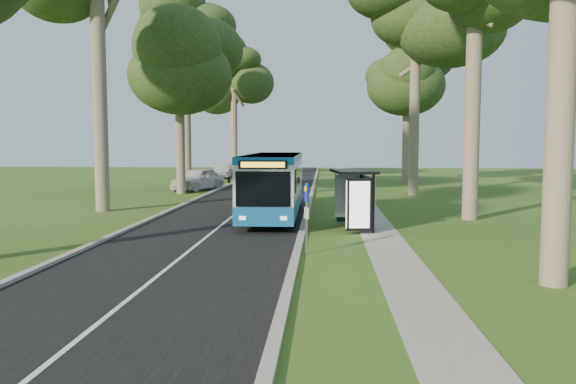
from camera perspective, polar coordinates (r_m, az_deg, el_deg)
name	(u,v)px	position (r m, az deg, el deg)	size (l,w,h in m)	color
ground	(300,240)	(20.28, 1.26, -4.92)	(120.00, 120.00, 0.00)	#305019
road	(244,207)	(30.48, -4.52, -1.58)	(7.00, 100.00, 0.02)	black
kerb_east	(308,207)	(30.17, 2.07, -1.54)	(0.25, 100.00, 0.12)	#9E9B93
kerb_west	(180,206)	(31.16, -10.91, -1.42)	(0.25, 100.00, 0.12)	#9E9B93
centre_line	(244,207)	(30.47, -4.52, -1.55)	(0.12, 100.00, 0.01)	white
footpath	(364,208)	(30.24, 7.76, -1.66)	(1.50, 100.00, 0.02)	gray
bus	(274,184)	(26.74, -1.41, 0.79)	(2.48, 11.20, 2.96)	silver
bus_stop_sign	(307,209)	(17.58, 1.90, -1.78)	(0.16, 0.30, 2.24)	gray
bus_shelter	(357,189)	(22.43, 7.03, 0.35)	(1.88, 2.98, 2.41)	black
litter_bin	(342,211)	(25.26, 5.47, -1.97)	(0.49, 0.49, 0.87)	black
car_white	(198,179)	(42.03, -9.13, 1.32)	(1.99, 4.95, 1.69)	silver
car_silver	(223,171)	(56.18, -6.63, 2.12)	(1.50, 4.29, 1.41)	#A5A8AD
tree_west_c	(179,52)	(39.70, -11.03, 13.82)	(5.20, 5.20, 12.99)	#7A6B56
tree_west_d	(186,40)	(50.16, -10.37, 14.91)	(5.20, 5.20, 16.47)	#7A6B56
tree_west_e	(234,75)	(59.13, -5.54, 11.80)	(5.20, 5.20, 14.18)	#7A6B56
tree_east_c	(416,27)	(39.17, 12.88, 16.05)	(5.20, 5.20, 14.96)	#7A6B56
tree_east_d	(407,59)	(50.99, 12.04, 13.07)	(5.20, 5.20, 14.50)	#7A6B56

